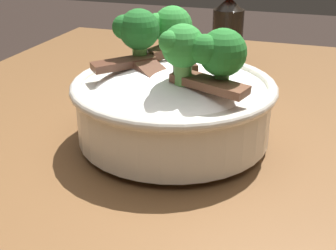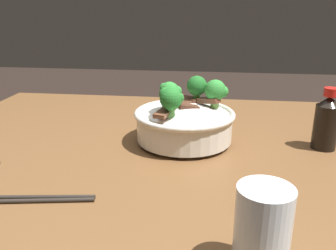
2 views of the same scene
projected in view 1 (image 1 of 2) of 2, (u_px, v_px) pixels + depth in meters
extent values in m
cube|color=brown|center=(208.00, 195.00, 0.46)|extent=(1.11, 0.90, 0.05)
cube|color=brown|center=(104.00, 193.00, 1.14)|extent=(0.06, 0.06, 0.72)
cylinder|color=silver|center=(173.00, 138.00, 0.51)|extent=(0.10, 0.10, 0.01)
cylinder|color=silver|center=(173.00, 111.00, 0.50)|extent=(0.21, 0.21, 0.06)
torus|color=silver|center=(174.00, 86.00, 0.49)|extent=(0.23, 0.23, 0.01)
ellipsoid|color=white|center=(174.00, 96.00, 0.49)|extent=(0.18, 0.18, 0.06)
cube|color=brown|center=(169.00, 49.00, 0.53)|extent=(0.05, 0.05, 0.02)
cube|color=#563323|center=(124.00, 63.00, 0.50)|extent=(0.06, 0.07, 0.01)
cube|color=brown|center=(209.00, 84.00, 0.44)|extent=(0.05, 0.08, 0.01)
cube|color=#4C2B1E|center=(185.00, 68.00, 0.49)|extent=(0.05, 0.04, 0.02)
cube|color=#563323|center=(153.00, 71.00, 0.48)|extent=(0.06, 0.06, 0.02)
cylinder|color=#5B9947|center=(183.00, 74.00, 0.45)|extent=(0.02, 0.02, 0.03)
sphere|color=#2D8433|center=(183.00, 46.00, 0.43)|extent=(0.04, 0.04, 0.04)
sphere|color=#2D8433|center=(183.00, 41.00, 0.45)|extent=(0.02, 0.02, 0.02)
sphere|color=#2D8433|center=(170.00, 42.00, 0.42)|extent=(0.02, 0.02, 0.02)
cylinder|color=#6BA84C|center=(140.00, 55.00, 0.51)|extent=(0.02, 0.02, 0.03)
sphere|color=#1E6023|center=(139.00, 29.00, 0.50)|extent=(0.05, 0.05, 0.05)
sphere|color=#1E6023|center=(146.00, 28.00, 0.51)|extent=(0.02, 0.02, 0.02)
sphere|color=#1E6023|center=(124.00, 27.00, 0.50)|extent=(0.03, 0.03, 0.03)
cylinder|color=#5B9947|center=(220.00, 79.00, 0.44)|extent=(0.02, 0.02, 0.02)
sphere|color=#237028|center=(221.00, 52.00, 0.43)|extent=(0.05, 0.05, 0.05)
sphere|color=#237028|center=(230.00, 46.00, 0.44)|extent=(0.02, 0.02, 0.02)
sphere|color=#237028|center=(204.00, 49.00, 0.42)|extent=(0.03, 0.03, 0.03)
cylinder|color=#6BA84C|center=(172.00, 49.00, 0.54)|extent=(0.02, 0.02, 0.02)
sphere|color=#2D8433|center=(173.00, 26.00, 0.53)|extent=(0.05, 0.05, 0.05)
sphere|color=#2D8433|center=(177.00, 25.00, 0.55)|extent=(0.03, 0.03, 0.03)
sphere|color=#2D8433|center=(157.00, 26.00, 0.53)|extent=(0.03, 0.03, 0.03)
cylinder|color=black|center=(227.00, 38.00, 0.76)|extent=(0.05, 0.05, 0.10)
cone|color=black|center=(229.00, 3.00, 0.73)|extent=(0.05, 0.05, 0.02)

